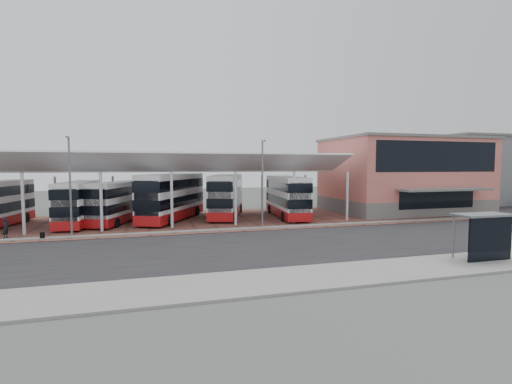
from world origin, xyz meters
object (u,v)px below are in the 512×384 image
bus_1 (79,203)px  bus_3 (173,197)px  bus_4 (227,196)px  bus_shelter (490,231)px  pedestrian (6,228)px  bus_5 (287,197)px  bus_2 (119,202)px  terminal (403,175)px

bus_1 → bus_3: bearing=7.3°
bus_4 → bus_shelter: bus_4 is taller
bus_3 → pedestrian: bearing=-126.7°
bus_1 → bus_4: (15.01, 1.66, 0.26)m
bus_5 → bus_3: bearing=-178.1°
pedestrian → bus_shelter: (30.59, -16.04, 0.96)m
bus_2 → bus_shelter: 31.86m
bus_1 → bus_2: bearing=9.1°
terminal → bus_1: (-37.59, -0.62, -2.52)m
bus_1 → pedestrian: bearing=-122.0°
bus_2 → bus_shelter: size_ratio=2.97×
bus_2 → bus_4: 11.47m
bus_1 → bus_5: bus_5 is taller
bus_5 → bus_shelter: bus_5 is taller
bus_5 → bus_4: bearing=168.6°
bus_3 → bus_5: (12.50, -1.00, -0.17)m
bus_2 → bus_3: size_ratio=0.87×
bus_shelter → bus_4: bearing=115.5°
bus_1 → bus_2: size_ratio=1.01×
bus_1 → pedestrian: (-4.33, -6.05, -1.25)m
bus_3 → bus_shelter: 28.50m
terminal → bus_3: size_ratio=1.57×
terminal → bus_1: 37.68m
bus_2 → bus_4: bus_4 is taller
bus_1 → bus_3: size_ratio=0.87×
bus_2 → bus_5: (17.84, -0.77, 0.20)m
bus_2 → bus_3: (5.35, 0.23, 0.37)m
pedestrian → bus_shelter: bearing=-105.4°
bus_2 → bus_3: bearing=21.6°
bus_4 → terminal: bearing=15.8°
bus_4 → bus_5: 6.79m
terminal → bus_shelter: bearing=-116.5°
bus_3 → bus_shelter: size_ratio=3.42×
terminal → pedestrian: 42.62m
terminal → bus_5: size_ratio=1.65×
bus_3 → bus_4: (6.04, 1.09, -0.08)m
bus_4 → bus_5: bus_4 is taller
terminal → pedestrian: (-41.92, -6.66, -3.78)m
bus_5 → pedestrian: bearing=-161.2°
bus_2 → pedestrian: size_ratio=6.20×
bus_1 → bus_2: bus_1 is taller
bus_1 → bus_4: size_ratio=0.88×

